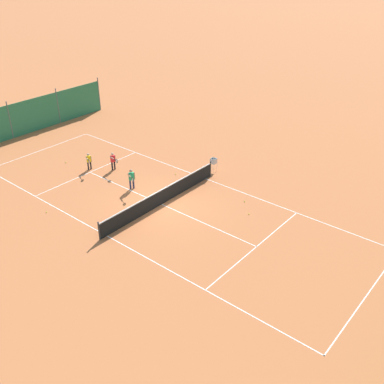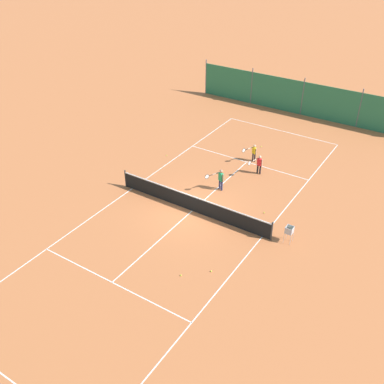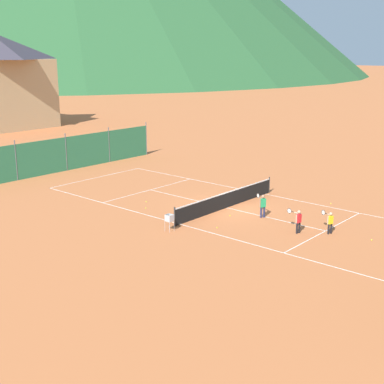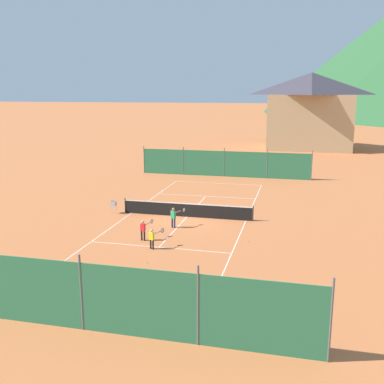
{
  "view_description": "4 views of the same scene",
  "coord_description": "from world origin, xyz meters",
  "px_view_note": "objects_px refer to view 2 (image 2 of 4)",
  "views": [
    {
      "loc": [
        15.88,
        15.43,
        13.15
      ],
      "look_at": [
        -0.42,
        1.91,
        1.31
      ],
      "focal_mm": 42.0,
      "sensor_mm": 36.0,
      "label": 1
    },
    {
      "loc": [
        -10.6,
        16.46,
        13.79
      ],
      "look_at": [
        -0.17,
        0.28,
        1.4
      ],
      "focal_mm": 42.0,
      "sensor_mm": 36.0,
      "label": 2
    },
    {
      "loc": [
        -24.25,
        -18.23,
        9.01
      ],
      "look_at": [
        -1.33,
        1.57,
        0.96
      ],
      "focal_mm": 50.0,
      "sensor_mm": 36.0,
      "label": 3
    },
    {
      "loc": [
        7.36,
        -29.06,
        8.52
      ],
      "look_at": [
        -0.13,
        2.05,
        1.31
      ],
      "focal_mm": 42.0,
      "sensor_mm": 36.0,
      "label": 4
    }
  ],
  "objects_px": {
    "player_far_baseline": "(259,163)",
    "tennis_ball_by_net_right": "(264,213)",
    "tennis_net": "(192,203)",
    "tennis_ball_by_net_left": "(167,155)",
    "tennis_ball_alley_right": "(211,271)",
    "ball_hopper": "(289,231)",
    "player_near_service": "(220,178)",
    "player_far_service": "(253,152)",
    "tennis_ball_service_box": "(181,275)",
    "tennis_ball_mid_court": "(222,207)",
    "tennis_ball_alley_left": "(261,147)"
  },
  "relations": [
    {
      "from": "player_far_baseline",
      "to": "tennis_ball_by_net_right",
      "type": "height_order",
      "value": "player_far_baseline"
    },
    {
      "from": "tennis_net",
      "to": "tennis_ball_by_net_right",
      "type": "bearing_deg",
      "value": -150.47
    },
    {
      "from": "tennis_ball_by_net_right",
      "to": "tennis_ball_by_net_left",
      "type": "bearing_deg",
      "value": -16.68
    },
    {
      "from": "tennis_ball_alley_right",
      "to": "ball_hopper",
      "type": "distance_m",
      "value": 4.38
    },
    {
      "from": "player_near_service",
      "to": "player_far_service",
      "type": "height_order",
      "value": "player_near_service"
    },
    {
      "from": "tennis_net",
      "to": "tennis_ball_service_box",
      "type": "distance_m",
      "value": 5.03
    },
    {
      "from": "tennis_ball_by_net_right",
      "to": "tennis_ball_service_box",
      "type": "relative_size",
      "value": 1.0
    },
    {
      "from": "tennis_net",
      "to": "ball_hopper",
      "type": "relative_size",
      "value": 10.31
    },
    {
      "from": "player_near_service",
      "to": "tennis_ball_service_box",
      "type": "xyz_separation_m",
      "value": [
        -2.08,
        7.08,
        -0.73
      ]
    },
    {
      "from": "player_far_baseline",
      "to": "ball_hopper",
      "type": "distance_m",
      "value": 6.54
    },
    {
      "from": "player_near_service",
      "to": "tennis_ball_alley_right",
      "type": "bearing_deg",
      "value": 116.6
    },
    {
      "from": "tennis_ball_by_net_right",
      "to": "ball_hopper",
      "type": "relative_size",
      "value": 0.07
    },
    {
      "from": "player_near_service",
      "to": "tennis_ball_mid_court",
      "type": "relative_size",
      "value": 19.75
    },
    {
      "from": "player_far_baseline",
      "to": "tennis_ball_by_net_left",
      "type": "height_order",
      "value": "player_far_baseline"
    },
    {
      "from": "tennis_ball_mid_court",
      "to": "tennis_ball_alley_left",
      "type": "height_order",
      "value": "same"
    },
    {
      "from": "tennis_ball_by_net_left",
      "to": "ball_hopper",
      "type": "relative_size",
      "value": 0.07
    },
    {
      "from": "tennis_ball_alley_right",
      "to": "tennis_ball_alley_left",
      "type": "xyz_separation_m",
      "value": [
        3.39,
        -12.29,
        0.0
      ]
    },
    {
      "from": "player_near_service",
      "to": "tennis_ball_alley_right",
      "type": "distance_m",
      "value": 6.89
    },
    {
      "from": "player_far_service",
      "to": "ball_hopper",
      "type": "relative_size",
      "value": 1.28
    },
    {
      "from": "player_far_baseline",
      "to": "ball_hopper",
      "type": "bearing_deg",
      "value": 128.42
    },
    {
      "from": "tennis_ball_alley_left",
      "to": "tennis_ball_by_net_right",
      "type": "height_order",
      "value": "same"
    },
    {
      "from": "ball_hopper",
      "to": "tennis_ball_mid_court",
      "type": "bearing_deg",
      "value": -11.18
    },
    {
      "from": "tennis_ball_mid_court",
      "to": "tennis_ball_by_net_right",
      "type": "relative_size",
      "value": 1.0
    },
    {
      "from": "player_near_service",
      "to": "tennis_ball_alley_right",
      "type": "height_order",
      "value": "player_near_service"
    },
    {
      "from": "tennis_ball_mid_court",
      "to": "tennis_ball_service_box",
      "type": "xyz_separation_m",
      "value": [
        -1.08,
        5.59,
        0.0
      ]
    },
    {
      "from": "player_far_service",
      "to": "tennis_ball_alley_right",
      "type": "xyz_separation_m",
      "value": [
        -3.0,
        10.21,
        -0.64
      ]
    },
    {
      "from": "tennis_net",
      "to": "tennis_ball_alley_right",
      "type": "height_order",
      "value": "tennis_net"
    },
    {
      "from": "tennis_net",
      "to": "ball_hopper",
      "type": "bearing_deg",
      "value": -176.49
    },
    {
      "from": "tennis_ball_alley_left",
      "to": "tennis_ball_service_box",
      "type": "distance_m",
      "value": 13.46
    },
    {
      "from": "tennis_ball_alley_left",
      "to": "ball_hopper",
      "type": "bearing_deg",
      "value": 122.69
    },
    {
      "from": "tennis_ball_by_net_right",
      "to": "ball_hopper",
      "type": "distance_m",
      "value": 2.59
    },
    {
      "from": "player_far_service",
      "to": "tennis_ball_alley_right",
      "type": "height_order",
      "value": "player_far_service"
    },
    {
      "from": "tennis_ball_alley_left",
      "to": "tennis_ball_by_net_right",
      "type": "xyz_separation_m",
      "value": [
        -3.45,
        6.91,
        0.0
      ]
    },
    {
      "from": "tennis_ball_mid_court",
      "to": "tennis_ball_by_net_left",
      "type": "relative_size",
      "value": 1.0
    },
    {
      "from": "tennis_ball_alley_right",
      "to": "player_near_service",
      "type": "bearing_deg",
      "value": -63.4
    },
    {
      "from": "tennis_ball_alley_left",
      "to": "tennis_ball_by_net_left",
      "type": "xyz_separation_m",
      "value": [
        4.62,
        4.49,
        0.0
      ]
    },
    {
      "from": "tennis_net",
      "to": "tennis_ball_mid_court",
      "type": "distance_m",
      "value": 1.71
    },
    {
      "from": "player_far_service",
      "to": "tennis_ball_mid_court",
      "type": "height_order",
      "value": "player_far_service"
    },
    {
      "from": "player_near_service",
      "to": "tennis_ball_by_net_right",
      "type": "distance_m",
      "value": 3.29
    },
    {
      "from": "player_far_service",
      "to": "tennis_ball_service_box",
      "type": "xyz_separation_m",
      "value": [
        -2.02,
        11.17,
        -0.64
      ]
    },
    {
      "from": "tennis_net",
      "to": "ball_hopper",
      "type": "height_order",
      "value": "tennis_net"
    },
    {
      "from": "tennis_ball_service_box",
      "to": "ball_hopper",
      "type": "distance_m",
      "value": 5.69
    },
    {
      "from": "tennis_ball_by_net_right",
      "to": "player_far_baseline",
      "type": "bearing_deg",
      "value": -59.71
    },
    {
      "from": "tennis_ball_service_box",
      "to": "player_near_service",
      "type": "bearing_deg",
      "value": -73.59
    },
    {
      "from": "player_near_service",
      "to": "tennis_ball_alley_right",
      "type": "xyz_separation_m",
      "value": [
        -3.07,
        6.12,
        -0.73
      ]
    },
    {
      "from": "tennis_net",
      "to": "player_far_service",
      "type": "distance_m",
      "value": 6.72
    },
    {
      "from": "tennis_ball_alley_right",
      "to": "tennis_ball_by_net_left",
      "type": "distance_m",
      "value": 11.18
    },
    {
      "from": "tennis_ball_mid_court",
      "to": "tennis_ball_alley_left",
      "type": "relative_size",
      "value": 1.0
    },
    {
      "from": "tennis_ball_alley_right",
      "to": "tennis_ball_by_net_left",
      "type": "xyz_separation_m",
      "value": [
        8.01,
        -7.8,
        0.0
      ]
    },
    {
      "from": "player_near_service",
      "to": "ball_hopper",
      "type": "distance_m",
      "value": 5.6
    }
  ]
}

